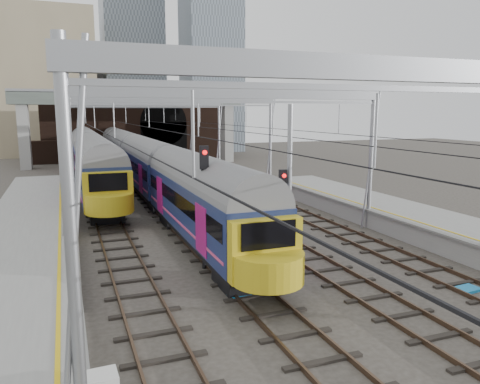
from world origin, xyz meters
name	(u,v)px	position (x,y,z in m)	size (l,w,h in m)	color
ground	(312,296)	(0.00, 0.00, 0.00)	(160.00, 160.00, 0.00)	#38332D
platform_left	(12,295)	(-10.18, 2.50, 0.55)	(4.32, 55.00, 1.12)	gray
tracks	(200,214)	(0.00, 15.00, 0.02)	(14.40, 80.00, 0.22)	#4C3828
overhead_line	(176,113)	(0.00, 21.49, 6.57)	(16.80, 80.00, 8.00)	gray
retaining_wall	(137,129)	(1.40, 51.93, 4.33)	(28.00, 2.75, 9.00)	black
overbridge	(132,107)	(0.00, 46.00, 7.27)	(28.00, 3.00, 9.25)	gray
city_skyline	(126,50)	(2.73, 70.48, 17.09)	(37.50, 27.50, 60.00)	tan
train_main	(135,158)	(-2.00, 30.39, 2.41)	(2.67, 61.81, 4.64)	black
train_second	(91,159)	(-6.00, 29.37, 2.53)	(2.88, 33.30, 4.93)	black
signal_near_left	(204,193)	(-2.83, 4.33, 3.32)	(0.41, 0.48, 5.33)	black
signal_near_centre	(281,210)	(-0.33, 2.02, 2.87)	(0.36, 0.45, 4.50)	black
equip_cover_a	(239,295)	(-2.52, 0.93, 0.05)	(0.77, 0.54, 0.09)	#197DBD
equip_cover_b	(258,288)	(-1.58, 1.33, 0.06)	(0.96, 0.67, 0.11)	#197DBD
equip_cover_c	(468,289)	(5.84, -1.59, 0.05)	(0.91, 0.64, 0.11)	#197DBD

